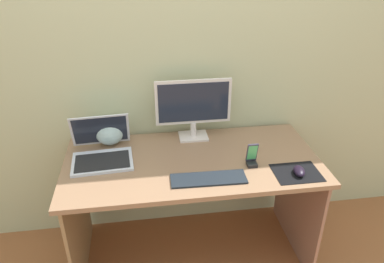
{
  "coord_description": "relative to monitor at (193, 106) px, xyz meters",
  "views": [
    {
      "loc": [
        -0.26,
        -1.77,
        1.87
      ],
      "look_at": [
        -0.0,
        -0.02,
        0.93
      ],
      "focal_mm": 34.46,
      "sensor_mm": 36.0,
      "label": 1
    }
  ],
  "objects": [
    {
      "name": "wall_back",
      "position": [
        -0.05,
        0.13,
        0.3
      ],
      "size": [
        6.0,
        0.04,
        2.5
      ],
      "primitive_type": "cube",
      "color": "#BBBB93",
      "rests_on": "ground_plane"
    },
    {
      "name": "mousepad",
      "position": [
        0.5,
        -0.48,
        -0.21
      ],
      "size": [
        0.25,
        0.2,
        0.0
      ],
      "primitive_type": "cube",
      "color": "black",
      "rests_on": "desk"
    },
    {
      "name": "phone_in_dock",
      "position": [
        0.28,
        -0.37,
        -0.17
      ],
      "size": [
        0.06,
        0.06,
        0.14
      ],
      "color": "black",
      "rests_on": "desk"
    },
    {
      "name": "laptop",
      "position": [
        -0.56,
        -0.17,
        -0.17
      ],
      "size": [
        0.36,
        0.35,
        0.24
      ],
      "color": "silver",
      "rests_on": "desk"
    },
    {
      "name": "fishbowl",
      "position": [
        -0.52,
        0.0,
        -0.13
      ],
      "size": [
        0.18,
        0.18,
        0.18
      ],
      "primitive_type": "sphere",
      "color": "silver",
      "rests_on": "desk"
    },
    {
      "name": "keyboard_external",
      "position": [
        0.01,
        -0.47,
        -0.21
      ],
      "size": [
        0.4,
        0.14,
        0.01
      ],
      "primitive_type": "cube",
      "rotation": [
        0.0,
        0.0,
        -0.03
      ],
      "color": "black",
      "rests_on": "desk"
    },
    {
      "name": "mouse",
      "position": [
        0.5,
        -0.49,
        -0.19
      ],
      "size": [
        0.08,
        0.11,
        0.04
      ],
      "primitive_type": "ellipsoid",
      "rotation": [
        0.0,
        0.0,
        -0.19
      ],
      "color": "black",
      "rests_on": "mousepad"
    },
    {
      "name": "ground_plane",
      "position": [
        -0.05,
        -0.26,
        -0.95
      ],
      "size": [
        8.0,
        8.0,
        0.0
      ],
      "primitive_type": "plane",
      "color": "#955733"
    },
    {
      "name": "desk",
      "position": [
        -0.05,
        -0.26,
        -0.36
      ],
      "size": [
        1.46,
        0.7,
        0.73
      ],
      "color": "#916B50",
      "rests_on": "ground_plane"
    },
    {
      "name": "monitor",
      "position": [
        0.0,
        0.0,
        0.0
      ],
      "size": [
        0.47,
        0.14,
        0.39
      ],
      "color": "silver",
      "rests_on": "desk"
    }
  ]
}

